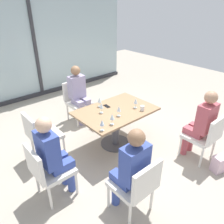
{
  "coord_description": "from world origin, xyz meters",
  "views": [
    {
      "loc": [
        -2.31,
        -2.57,
        2.52
      ],
      "look_at": [
        0.0,
        0.1,
        0.65
      ],
      "focal_mm": 35.19,
      "sensor_mm": 36.0,
      "label": 1
    }
  ],
  "objects_px": {
    "wine_glass_4": "(100,100)",
    "cell_phone_on_table": "(107,106)",
    "chair_front_left": "(137,185)",
    "wine_glass_5": "(102,123)",
    "wine_glass_1": "(119,109)",
    "wine_glass_2": "(112,117)",
    "chair_far_left": "(40,134)",
    "chair_near_window": "(77,99)",
    "wine_glass_0": "(136,101)",
    "coffee_cup": "(142,108)",
    "handbag_1": "(221,163)",
    "dining_table_main": "(116,118)",
    "wine_glass_3": "(101,106)",
    "handbag_0": "(99,120)",
    "chair_front_right": "(205,135)",
    "person_front_right": "(202,122)",
    "chair_side_end": "(47,169)",
    "person_near_window": "(79,92)",
    "person_side_end": "(53,153)",
    "person_front_left": "(131,167)"
  },
  "relations": [
    {
      "from": "wine_glass_4",
      "to": "cell_phone_on_table",
      "type": "xyz_separation_m",
      "value": [
        0.11,
        -0.07,
        -0.13
      ]
    },
    {
      "from": "chair_front_left",
      "to": "wine_glass_5",
      "type": "distance_m",
      "value": 1.03
    },
    {
      "from": "chair_front_left",
      "to": "wine_glass_1",
      "type": "distance_m",
      "value": 1.37
    },
    {
      "from": "wine_glass_2",
      "to": "cell_phone_on_table",
      "type": "relative_size",
      "value": 1.28
    },
    {
      "from": "chair_front_left",
      "to": "chair_far_left",
      "type": "distance_m",
      "value": 1.86
    },
    {
      "from": "wine_glass_1",
      "to": "chair_near_window",
      "type": "bearing_deg",
      "value": 86.08
    },
    {
      "from": "wine_glass_0",
      "to": "wine_glass_2",
      "type": "bearing_deg",
      "value": -167.01
    },
    {
      "from": "chair_front_left",
      "to": "coffee_cup",
      "type": "height_order",
      "value": "chair_front_left"
    },
    {
      "from": "wine_glass_0",
      "to": "wine_glass_1",
      "type": "distance_m",
      "value": 0.43
    },
    {
      "from": "handbag_1",
      "to": "wine_glass_1",
      "type": "bearing_deg",
      "value": 138.0
    },
    {
      "from": "dining_table_main",
      "to": "coffee_cup",
      "type": "distance_m",
      "value": 0.52
    },
    {
      "from": "dining_table_main",
      "to": "wine_glass_2",
      "type": "xyz_separation_m",
      "value": [
        -0.37,
        -0.33,
        0.3
      ]
    },
    {
      "from": "wine_glass_1",
      "to": "wine_glass_4",
      "type": "xyz_separation_m",
      "value": [
        -0.03,
        0.49,
        0.0
      ]
    },
    {
      "from": "chair_far_left",
      "to": "wine_glass_5",
      "type": "distance_m",
      "value": 1.14
    },
    {
      "from": "wine_glass_3",
      "to": "wine_glass_5",
      "type": "distance_m",
      "value": 0.57
    },
    {
      "from": "coffee_cup",
      "to": "handbag_0",
      "type": "xyz_separation_m",
      "value": [
        -0.18,
        1.03,
        -0.64
      ]
    },
    {
      "from": "chair_front_right",
      "to": "wine_glass_5",
      "type": "distance_m",
      "value": 1.74
    },
    {
      "from": "person_front_right",
      "to": "chair_front_right",
      "type": "bearing_deg",
      "value": -90.0
    },
    {
      "from": "chair_near_window",
      "to": "wine_glass_2",
      "type": "height_order",
      "value": "wine_glass_2"
    },
    {
      "from": "chair_front_right",
      "to": "chair_side_end",
      "type": "distance_m",
      "value": 2.52
    },
    {
      "from": "wine_glass_1",
      "to": "handbag_1",
      "type": "bearing_deg",
      "value": -57.98
    },
    {
      "from": "dining_table_main",
      "to": "wine_glass_0",
      "type": "relative_size",
      "value": 7.4
    },
    {
      "from": "wine_glass_1",
      "to": "wine_glass_2",
      "type": "relative_size",
      "value": 1.0
    },
    {
      "from": "wine_glass_3",
      "to": "handbag_0",
      "type": "relative_size",
      "value": 0.62
    },
    {
      "from": "dining_table_main",
      "to": "handbag_1",
      "type": "xyz_separation_m",
      "value": [
        0.81,
        -1.66,
        -0.42
      ]
    },
    {
      "from": "person_front_right",
      "to": "chair_side_end",
      "type": "bearing_deg",
      "value": 160.0
    },
    {
      "from": "chair_near_window",
      "to": "person_near_window",
      "type": "bearing_deg",
      "value": -90.0
    },
    {
      "from": "person_near_window",
      "to": "wine_glass_2",
      "type": "relative_size",
      "value": 6.81
    },
    {
      "from": "chair_front_right",
      "to": "wine_glass_2",
      "type": "bearing_deg",
      "value": 140.6
    },
    {
      "from": "person_near_window",
      "to": "wine_glass_0",
      "type": "distance_m",
      "value": 1.41
    },
    {
      "from": "coffee_cup",
      "to": "handbag_1",
      "type": "xyz_separation_m",
      "value": [
        0.47,
        -1.34,
        -0.64
      ]
    },
    {
      "from": "dining_table_main",
      "to": "wine_glass_2",
      "type": "relative_size",
      "value": 7.4
    },
    {
      "from": "handbag_0",
      "to": "wine_glass_4",
      "type": "bearing_deg",
      "value": -124.48
    },
    {
      "from": "chair_far_left",
      "to": "wine_glass_4",
      "type": "bearing_deg",
      "value": -11.65
    },
    {
      "from": "chair_front_right",
      "to": "person_front_right",
      "type": "distance_m",
      "value": 0.23
    },
    {
      "from": "dining_table_main",
      "to": "handbag_1",
      "type": "distance_m",
      "value": 1.89
    },
    {
      "from": "wine_glass_2",
      "to": "handbag_0",
      "type": "bearing_deg",
      "value": 62.82
    },
    {
      "from": "person_front_right",
      "to": "handbag_1",
      "type": "relative_size",
      "value": 4.2
    },
    {
      "from": "wine_glass_0",
      "to": "person_side_end",
      "type": "bearing_deg",
      "value": -174.19
    },
    {
      "from": "dining_table_main",
      "to": "wine_glass_3",
      "type": "distance_m",
      "value": 0.4
    },
    {
      "from": "wine_glass_3",
      "to": "wine_glass_4",
      "type": "relative_size",
      "value": 1.0
    },
    {
      "from": "chair_far_left",
      "to": "coffee_cup",
      "type": "relative_size",
      "value": 9.67
    },
    {
      "from": "person_front_left",
      "to": "person_side_end",
      "type": "relative_size",
      "value": 1.0
    },
    {
      "from": "wine_glass_4",
      "to": "wine_glass_5",
      "type": "height_order",
      "value": "same"
    },
    {
      "from": "person_near_window",
      "to": "chair_near_window",
      "type": "bearing_deg",
      "value": 90.0
    },
    {
      "from": "chair_near_window",
      "to": "wine_glass_5",
      "type": "height_order",
      "value": "wine_glass_5"
    },
    {
      "from": "chair_near_window",
      "to": "person_front_right",
      "type": "height_order",
      "value": "person_front_right"
    },
    {
      "from": "chair_near_window",
      "to": "chair_front_right",
      "type": "relative_size",
      "value": 1.0
    },
    {
      "from": "cell_phone_on_table",
      "to": "wine_glass_4",
      "type": "bearing_deg",
      "value": 151.16
    },
    {
      "from": "person_front_right",
      "to": "wine_glass_3",
      "type": "bearing_deg",
      "value": 130.0
    }
  ]
}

